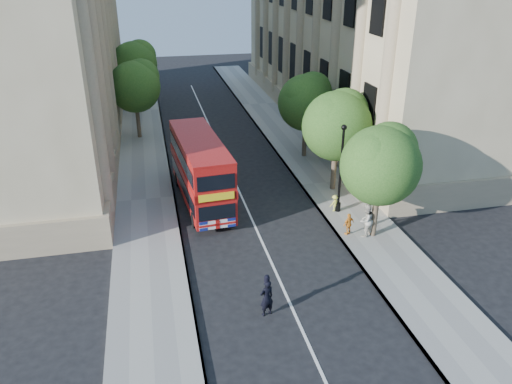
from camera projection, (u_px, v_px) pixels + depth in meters
ground at (281, 283)px, 22.46m from camera, size 120.00×120.00×0.00m
pavement_right at (326, 183)px, 32.41m from camera, size 3.50×80.00×0.12m
pavement_left at (146, 200)px, 30.16m from camera, size 3.50×80.00×0.12m
building_right at (366, 14)px, 42.60m from camera, size 12.00×38.00×18.00m
building_left at (21, 22)px, 37.18m from camera, size 12.00×38.00×18.00m
tree_right_near at (381, 161)px, 24.50m from camera, size 4.00×4.00×6.08m
tree_right_mid at (338, 122)px, 29.72m from camera, size 4.20×4.20×6.37m
tree_right_far at (307, 99)px, 35.09m from camera, size 4.00×4.00×6.15m
tree_left_far at (135, 84)px, 38.91m from camera, size 4.00×4.00×6.30m
tree_left_back at (135, 62)px, 45.88m from camera, size 4.20×4.20×6.65m
lamp_post at (341, 172)px, 27.69m from camera, size 0.32×0.32×5.16m
double_decker_bus at (201, 169)px, 29.12m from camera, size 2.88×8.59×3.90m
box_van at (197, 162)px, 32.14m from camera, size 2.40×5.10×2.83m
police_constable at (267, 298)px, 20.16m from camera, size 0.70×0.57×1.67m
woman_pedestrian at (366, 220)px, 25.74m from camera, size 1.11×1.03×1.82m
child_a at (349, 224)px, 26.01m from camera, size 0.77×0.54×1.21m
child_b at (335, 203)px, 28.49m from camera, size 0.72×0.54×0.99m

